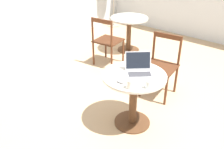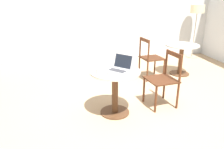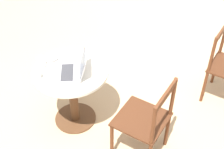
# 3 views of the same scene
# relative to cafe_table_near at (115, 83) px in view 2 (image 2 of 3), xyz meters

# --- Properties ---
(ground_plane) EXTENTS (16.00, 16.00, 0.00)m
(ground_plane) POSITION_rel_cafe_table_near_xyz_m (0.34, -0.00, -0.52)
(ground_plane) COLOR tan
(wall_back) EXTENTS (9.40, 0.06, 2.70)m
(wall_back) POSITION_rel_cafe_table_near_xyz_m (0.34, 3.23, 0.83)
(wall_back) COLOR silver
(wall_back) RESTS_ON ground_plane
(cafe_table_near) EXTENTS (0.76, 0.76, 0.71)m
(cafe_table_near) POSITION_rel_cafe_table_near_xyz_m (0.00, 0.00, 0.00)
(cafe_table_near) COLOR #51331E
(cafe_table_near) RESTS_ON ground_plane
(cafe_table_mid) EXTENTS (0.76, 0.76, 0.71)m
(cafe_table_mid) POSITION_rel_cafe_table_near_xyz_m (1.89, 1.51, 0.00)
(cafe_table_mid) COLOR #51331E
(cafe_table_mid) RESTS_ON ground_plane
(chair_near_right) EXTENTS (0.52, 0.52, 0.91)m
(chair_near_right) POSITION_rel_cafe_table_near_xyz_m (0.85, 0.12, -0.05)
(chair_near_right) COLOR #562D19
(chair_near_right) RESTS_ON ground_plane
(chair_mid_left) EXTENTS (0.51, 0.51, 0.91)m
(chair_mid_left) POSITION_rel_cafe_table_near_xyz_m (1.09, 1.40, -0.05)
(chair_mid_left) COLOR #562D19
(chair_mid_left) RESTS_ON ground_plane
(floor_lamp) EXTENTS (0.39, 0.39, 1.53)m
(floor_lamp) POSITION_rel_cafe_table_near_xyz_m (3.00, 2.86, 0.81)
(floor_lamp) COLOR #9E937F
(floor_lamp) RESTS_ON ground_plane
(laptop) EXTENTS (0.42, 0.42, 0.23)m
(laptop) POSITION_rel_cafe_table_near_xyz_m (0.07, -0.02, 0.24)
(laptop) COLOR #B7B7BC
(laptop) RESTS_ON cafe_table_near
(mouse) EXTENTS (0.06, 0.10, 0.03)m
(mouse) POSITION_rel_cafe_table_near_xyz_m (-0.25, 0.01, 0.21)
(mouse) COLOR #B7B7BC
(mouse) RESTS_ON cafe_table_near
(mug) EXTENTS (0.12, 0.08, 0.10)m
(mug) POSITION_rel_cafe_table_near_xyz_m (-0.27, -0.14, 0.25)
(mug) COLOR silver
(mug) RESTS_ON cafe_table_near
(drinking_glass) EXTENTS (0.06, 0.06, 0.09)m
(drinking_glass) POSITION_rel_cafe_table_near_xyz_m (-0.15, -0.29, 0.24)
(drinking_glass) COLOR silver
(drinking_glass) RESTS_ON cafe_table_near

